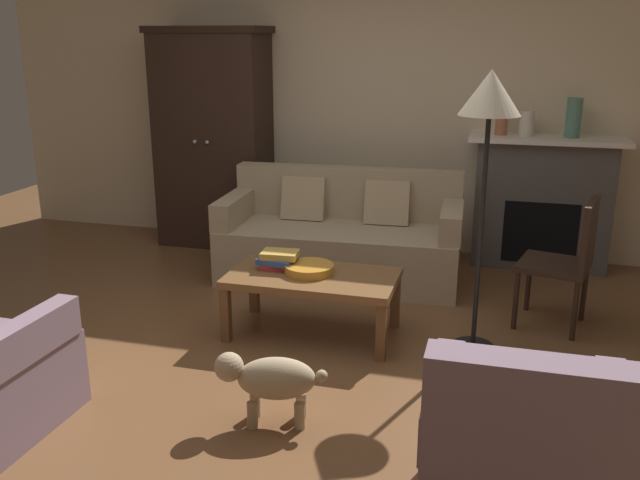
# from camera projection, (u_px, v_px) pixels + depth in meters

# --- Properties ---
(ground_plane) EXTENTS (9.60, 9.60, 0.00)m
(ground_plane) POSITION_uv_depth(u_px,v_px,m) (283.00, 360.00, 4.21)
(ground_plane) COLOR brown
(back_wall) EXTENTS (7.20, 0.10, 2.80)m
(back_wall) POSITION_uv_depth(u_px,v_px,m) (370.00, 95.00, 6.16)
(back_wall) COLOR beige
(back_wall) RESTS_ON ground
(fireplace) EXTENTS (1.26, 0.48, 1.12)m
(fireplace) POSITION_uv_depth(u_px,v_px,m) (542.00, 202.00, 5.77)
(fireplace) COLOR #4C4947
(fireplace) RESTS_ON ground
(armoire) EXTENTS (1.06, 0.57, 2.00)m
(armoire) POSITION_uv_depth(u_px,v_px,m) (214.00, 138.00, 6.33)
(armoire) COLOR black
(armoire) RESTS_ON ground
(couch) EXTENTS (1.96, 0.94, 0.86)m
(couch) POSITION_uv_depth(u_px,v_px,m) (341.00, 239.00, 5.58)
(couch) COLOR tan
(couch) RESTS_ON ground
(coffee_table) EXTENTS (1.10, 0.60, 0.42)m
(coffee_table) POSITION_uv_depth(u_px,v_px,m) (312.00, 282.00, 4.48)
(coffee_table) COLOR brown
(coffee_table) RESTS_ON ground
(fruit_bowl) EXTENTS (0.33, 0.33, 0.06)m
(fruit_bowl) POSITION_uv_depth(u_px,v_px,m) (309.00, 269.00, 4.48)
(fruit_bowl) COLOR orange
(fruit_bowl) RESTS_ON coffee_table
(book_stack) EXTENTS (0.27, 0.20, 0.12)m
(book_stack) POSITION_uv_depth(u_px,v_px,m) (279.00, 260.00, 4.56)
(book_stack) COLOR #B73833
(book_stack) RESTS_ON coffee_table
(mantel_vase_terracotta) EXTENTS (0.10, 0.10, 0.27)m
(mantel_vase_terracotta) POSITION_uv_depth(u_px,v_px,m) (502.00, 118.00, 5.66)
(mantel_vase_terracotta) COLOR #A86042
(mantel_vase_terracotta) RESTS_ON fireplace
(mantel_vase_cream) EXTENTS (0.12, 0.12, 0.21)m
(mantel_vase_cream) POSITION_uv_depth(u_px,v_px,m) (527.00, 123.00, 5.61)
(mantel_vase_cream) COLOR beige
(mantel_vase_cream) RESTS_ON fireplace
(mantel_vase_jade) EXTENTS (0.12, 0.12, 0.32)m
(mantel_vase_jade) POSITION_uv_depth(u_px,v_px,m) (574.00, 118.00, 5.51)
(mantel_vase_jade) COLOR slate
(mantel_vase_jade) RESTS_ON fireplace
(armchair_near_right) EXTENTS (0.79, 0.78, 0.88)m
(armchair_near_right) POSITION_uv_depth(u_px,v_px,m) (524.00, 462.00, 2.68)
(armchair_near_right) COLOR gray
(armchair_near_right) RESTS_ON ground
(side_chair_wooden) EXTENTS (0.53, 0.53, 0.90)m
(side_chair_wooden) POSITION_uv_depth(u_px,v_px,m) (569.00, 256.00, 4.54)
(side_chair_wooden) COLOR black
(side_chair_wooden) RESTS_ON ground
(floor_lamp) EXTENTS (0.36, 0.36, 1.73)m
(floor_lamp) POSITION_uv_depth(u_px,v_px,m) (489.00, 110.00, 3.94)
(floor_lamp) COLOR black
(floor_lamp) RESTS_ON ground
(dog) EXTENTS (0.56, 0.29, 0.39)m
(dog) POSITION_uv_depth(u_px,v_px,m) (270.00, 379.00, 3.47)
(dog) COLOR tan
(dog) RESTS_ON ground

